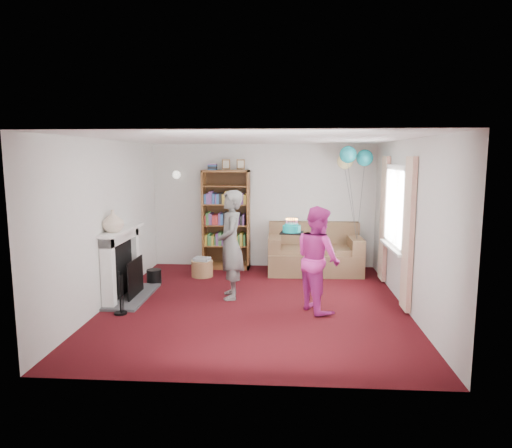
# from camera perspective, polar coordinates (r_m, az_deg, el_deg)

# --- Properties ---
(ground) EXTENTS (5.00, 5.00, 0.00)m
(ground) POSITION_cam_1_polar(r_m,az_deg,el_deg) (7.11, -0.12, -9.97)
(ground) COLOR #340709
(ground) RESTS_ON ground
(wall_back) EXTENTS (4.50, 0.02, 2.50)m
(wall_back) POSITION_cam_1_polar(r_m,az_deg,el_deg) (9.31, 0.94, 2.30)
(wall_back) COLOR silver
(wall_back) RESTS_ON ground
(wall_left) EXTENTS (0.02, 5.00, 2.50)m
(wall_left) POSITION_cam_1_polar(r_m,az_deg,el_deg) (7.33, -18.04, 0.21)
(wall_left) COLOR silver
(wall_left) RESTS_ON ground
(wall_right) EXTENTS (0.02, 5.00, 2.50)m
(wall_right) POSITION_cam_1_polar(r_m,az_deg,el_deg) (7.04, 18.56, -0.15)
(wall_right) COLOR silver
(wall_right) RESTS_ON ground
(ceiling) EXTENTS (4.50, 5.00, 0.01)m
(ceiling) POSITION_cam_1_polar(r_m,az_deg,el_deg) (6.75, -0.13, 10.63)
(ceiling) COLOR white
(ceiling) RESTS_ON wall_back
(fireplace) EXTENTS (0.55, 1.80, 1.12)m
(fireplace) POSITION_cam_1_polar(r_m,az_deg,el_deg) (7.58, -16.03, -5.12)
(fireplace) COLOR #3F3F42
(fireplace) RESTS_ON ground
(window_bay) EXTENTS (0.14, 2.02, 2.20)m
(window_bay) POSITION_cam_1_polar(r_m,az_deg,el_deg) (7.61, 17.01, 0.18)
(window_bay) COLOR white
(window_bay) RESTS_ON ground
(wall_sconce) EXTENTS (0.16, 0.23, 0.16)m
(wall_sconce) POSITION_cam_1_polar(r_m,az_deg,el_deg) (9.37, -9.91, 6.09)
(wall_sconce) COLOR gold
(wall_sconce) RESTS_ON ground
(bookcase) EXTENTS (0.94, 0.42, 2.19)m
(bookcase) POSITION_cam_1_polar(r_m,az_deg,el_deg) (9.20, -3.72, 0.45)
(bookcase) COLOR #472B14
(bookcase) RESTS_ON ground
(sofa) EXTENTS (1.79, 0.95, 0.95)m
(sofa) POSITION_cam_1_polar(r_m,az_deg,el_deg) (9.02, 7.28, -3.74)
(sofa) COLOR brown
(sofa) RESTS_ON ground
(wicker_basket) EXTENTS (0.40, 0.40, 0.36)m
(wicker_basket) POSITION_cam_1_polar(r_m,az_deg,el_deg) (8.70, -6.74, -5.46)
(wicker_basket) COLOR #895F40
(wicker_basket) RESTS_ON ground
(person_striped) EXTENTS (0.52, 0.69, 1.73)m
(person_striped) POSITION_cam_1_polar(r_m,az_deg,el_deg) (7.23, -3.18, -2.60)
(person_striped) COLOR black
(person_striped) RESTS_ON ground
(person_magenta) EXTENTS (0.86, 0.93, 1.54)m
(person_magenta) POSITION_cam_1_polar(r_m,az_deg,el_deg) (6.72, 7.73, -4.32)
(person_magenta) COLOR #B1237E
(person_magenta) RESTS_ON ground
(birthday_cake) EXTENTS (0.33, 0.33, 0.22)m
(birthday_cake) POSITION_cam_1_polar(r_m,az_deg,el_deg) (6.84, 4.48, -0.61)
(birthday_cake) COLOR black
(birthday_cake) RESTS_ON ground
(balloons) EXTENTS (0.64, 0.69, 1.76)m
(balloons) POSITION_cam_1_polar(r_m,az_deg,el_deg) (8.70, 11.98, 8.09)
(balloons) COLOR #3F3F3F
(balloons) RESTS_ON ground
(mantel_vase) EXTENTS (0.41, 0.41, 0.33)m
(mantel_vase) POSITION_cam_1_polar(r_m,az_deg,el_deg) (7.14, -17.45, 0.36)
(mantel_vase) COLOR beige
(mantel_vase) RESTS_ON fireplace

